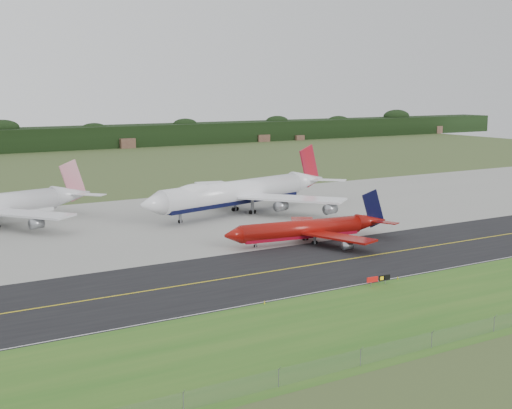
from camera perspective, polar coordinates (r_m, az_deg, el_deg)
The scene contains 12 objects.
ground at distance 144.49m, azimuth 5.44°, elevation -4.21°, with size 600.00×600.00×0.00m, color #334620.
grass_verge at distance 119.28m, azimuth 15.59°, elevation -7.48°, with size 400.00×30.00×0.01m, color #2A601C.
taxiway at distance 141.39m, azimuth 6.41°, elevation -4.53°, with size 400.00×32.00×0.02m, color black.
apron at distance 186.96m, azimuth -3.91°, elevation -1.05°, with size 400.00×78.00×0.01m, color gray.
taxiway_centreline at distance 141.39m, azimuth 6.41°, elevation -4.52°, with size 400.00×0.40×0.00m, color gold.
taxiway_edge_line at distance 129.88m, azimuth 10.60°, elevation -5.88°, with size 400.00×0.25×0.00m, color silver.
horizon_treeline at distance 396.33m, azimuth -18.92°, elevation 4.81°, with size 700.00×25.00×12.00m.
jet_ba_747 at distance 192.23m, azimuth -1.30°, elevation 1.00°, with size 66.68×54.20×16.96m.
jet_red_737 at distance 157.21m, azimuth 4.32°, elevation -1.96°, with size 40.03×32.43×10.81m.
taxiway_sign at distance 125.48m, azimuth 9.77°, elevation -5.87°, with size 4.90×0.44×1.63m.
edge_marker_left at distance 113.49m, azimuth 0.69°, elevation -7.86°, with size 0.16×0.16×0.50m, color yellow.
edge_marker_center at distance 129.84m, azimuth 11.27°, elevation -5.81°, with size 0.16×0.16×0.50m, color yellow.
Camera 1 is at (-84.05, -112.50, 34.01)m, focal length 50.00 mm.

